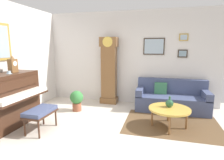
{
  "coord_description": "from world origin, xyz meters",
  "views": [
    {
      "loc": [
        0.95,
        -3.25,
        1.75
      ],
      "look_at": [
        -0.15,
        0.94,
        0.96
      ],
      "focal_mm": 29.54,
      "sensor_mm": 36.0,
      "label": 1
    }
  ],
  "objects_px": {
    "piano_bench": "(40,112)",
    "teacup": "(9,73)",
    "grandfather_clock": "(109,72)",
    "green_jug": "(169,103)",
    "piano": "(8,100)",
    "coffee_table": "(169,109)",
    "mantel_clock": "(13,65)",
    "couch": "(171,99)",
    "potted_plant": "(77,99)"
  },
  "relations": [
    {
      "from": "piano",
      "to": "mantel_clock",
      "type": "bearing_deg",
      "value": 89.59
    },
    {
      "from": "piano_bench",
      "to": "teacup",
      "type": "xyz_separation_m",
      "value": [
        -0.75,
        0.06,
        0.79
      ]
    },
    {
      "from": "grandfather_clock",
      "to": "teacup",
      "type": "relative_size",
      "value": 17.5
    },
    {
      "from": "piano_bench",
      "to": "mantel_clock",
      "type": "xyz_separation_m",
      "value": [
        -0.82,
        0.27,
        0.94
      ]
    },
    {
      "from": "coffee_table",
      "to": "mantel_clock",
      "type": "relative_size",
      "value": 2.32
    },
    {
      "from": "piano",
      "to": "piano_bench",
      "type": "height_order",
      "value": "piano"
    },
    {
      "from": "piano_bench",
      "to": "mantel_clock",
      "type": "distance_m",
      "value": 1.28
    },
    {
      "from": "couch",
      "to": "mantel_clock",
      "type": "distance_m",
      "value": 4.08
    },
    {
      "from": "teacup",
      "to": "green_jug",
      "type": "xyz_separation_m",
      "value": [
        3.34,
        0.85,
        -0.67
      ]
    },
    {
      "from": "mantel_clock",
      "to": "potted_plant",
      "type": "relative_size",
      "value": 0.68
    },
    {
      "from": "green_jug",
      "to": "teacup",
      "type": "bearing_deg",
      "value": -165.65
    },
    {
      "from": "piano",
      "to": "coffee_table",
      "type": "bearing_deg",
      "value": 13.49
    },
    {
      "from": "piano_bench",
      "to": "mantel_clock",
      "type": "height_order",
      "value": "mantel_clock"
    },
    {
      "from": "mantel_clock",
      "to": "piano_bench",
      "type": "bearing_deg",
      "value": -17.94
    },
    {
      "from": "couch",
      "to": "teacup",
      "type": "xyz_separation_m",
      "value": [
        -3.44,
        -2.0,
        0.89
      ]
    },
    {
      "from": "couch",
      "to": "potted_plant",
      "type": "height_order",
      "value": "couch"
    },
    {
      "from": "piano",
      "to": "coffee_table",
      "type": "xyz_separation_m",
      "value": [
        3.42,
        0.82,
        -0.19
      ]
    },
    {
      "from": "coffee_table",
      "to": "teacup",
      "type": "relative_size",
      "value": 7.59
    },
    {
      "from": "green_jug",
      "to": "potted_plant",
      "type": "relative_size",
      "value": 0.43
    },
    {
      "from": "grandfather_clock",
      "to": "green_jug",
      "type": "relative_size",
      "value": 8.46
    },
    {
      "from": "couch",
      "to": "mantel_clock",
      "type": "height_order",
      "value": "mantel_clock"
    },
    {
      "from": "grandfather_clock",
      "to": "couch",
      "type": "bearing_deg",
      "value": -5.98
    },
    {
      "from": "mantel_clock",
      "to": "teacup",
      "type": "distance_m",
      "value": 0.26
    },
    {
      "from": "coffee_table",
      "to": "grandfather_clock",
      "type": "bearing_deg",
      "value": 141.07
    },
    {
      "from": "piano",
      "to": "teacup",
      "type": "bearing_deg",
      "value": 25.26
    },
    {
      "from": "piano_bench",
      "to": "teacup",
      "type": "bearing_deg",
      "value": 175.3
    },
    {
      "from": "couch",
      "to": "coffee_table",
      "type": "distance_m",
      "value": 1.22
    },
    {
      "from": "coffee_table",
      "to": "teacup",
      "type": "xyz_separation_m",
      "value": [
        -3.34,
        -0.78,
        0.79
      ]
    },
    {
      "from": "piano_bench",
      "to": "green_jug",
      "type": "xyz_separation_m",
      "value": [
        2.59,
        0.92,
        0.12
      ]
    },
    {
      "from": "piano_bench",
      "to": "green_jug",
      "type": "distance_m",
      "value": 2.75
    },
    {
      "from": "grandfather_clock",
      "to": "mantel_clock",
      "type": "distance_m",
      "value": 2.62
    },
    {
      "from": "piano_bench",
      "to": "teacup",
      "type": "distance_m",
      "value": 1.09
    },
    {
      "from": "grandfather_clock",
      "to": "green_jug",
      "type": "bearing_deg",
      "value": -37.55
    },
    {
      "from": "grandfather_clock",
      "to": "potted_plant",
      "type": "xyz_separation_m",
      "value": [
        -0.66,
        -0.93,
        -0.64
      ]
    },
    {
      "from": "piano",
      "to": "couch",
      "type": "relative_size",
      "value": 0.76
    },
    {
      "from": "piano",
      "to": "potted_plant",
      "type": "bearing_deg",
      "value": 52.08
    },
    {
      "from": "grandfather_clock",
      "to": "couch",
      "type": "height_order",
      "value": "grandfather_clock"
    },
    {
      "from": "piano_bench",
      "to": "piano",
      "type": "bearing_deg",
      "value": 178.21
    },
    {
      "from": "piano",
      "to": "potted_plant",
      "type": "height_order",
      "value": "piano"
    },
    {
      "from": "couch",
      "to": "piano",
      "type": "bearing_deg",
      "value": -149.97
    },
    {
      "from": "mantel_clock",
      "to": "green_jug",
      "type": "height_order",
      "value": "mantel_clock"
    },
    {
      "from": "potted_plant",
      "to": "teacup",
      "type": "bearing_deg",
      "value": -126.54
    },
    {
      "from": "teacup",
      "to": "green_jug",
      "type": "height_order",
      "value": "teacup"
    },
    {
      "from": "piano",
      "to": "potted_plant",
      "type": "distance_m",
      "value": 1.67
    },
    {
      "from": "piano",
      "to": "couch",
      "type": "distance_m",
      "value": 4.07
    },
    {
      "from": "mantel_clock",
      "to": "teacup",
      "type": "relative_size",
      "value": 3.28
    },
    {
      "from": "mantel_clock",
      "to": "teacup",
      "type": "xyz_separation_m",
      "value": [
        0.07,
        -0.21,
        -0.15
      ]
    },
    {
      "from": "piano",
      "to": "potted_plant",
      "type": "relative_size",
      "value": 2.57
    },
    {
      "from": "grandfather_clock",
      "to": "potted_plant",
      "type": "height_order",
      "value": "grandfather_clock"
    },
    {
      "from": "grandfather_clock",
      "to": "couch",
      "type": "distance_m",
      "value": 1.97
    }
  ]
}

